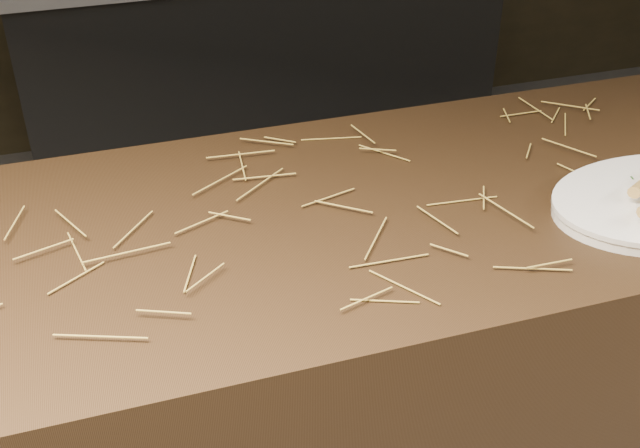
{
  "coord_description": "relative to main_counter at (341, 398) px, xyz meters",
  "views": [
    {
      "loc": [
        -0.39,
        -0.79,
        1.64
      ],
      "look_at": [
        -0.08,
        0.19,
        0.96
      ],
      "focal_mm": 45.0,
      "sensor_mm": 36.0,
      "label": 1
    }
  ],
  "objects": [
    {
      "name": "main_counter",
      "position": [
        0.0,
        0.0,
        0.0
      ],
      "size": [
        2.4,
        0.7,
        0.9
      ],
      "primitive_type": "cube",
      "color": "black",
      "rests_on": "ground"
    },
    {
      "name": "straw_bedding",
      "position": [
        0.0,
        0.0,
        0.46
      ],
      "size": [
        1.4,
        0.6,
        0.02
      ],
      "primitive_type": null,
      "color": "olive",
      "rests_on": "main_counter"
    },
    {
      "name": "back_counter",
      "position": [
        0.3,
        1.88,
        -0.03
      ],
      "size": [
        1.82,
        0.62,
        0.84
      ],
      "color": "black",
      "rests_on": "ground"
    }
  ]
}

